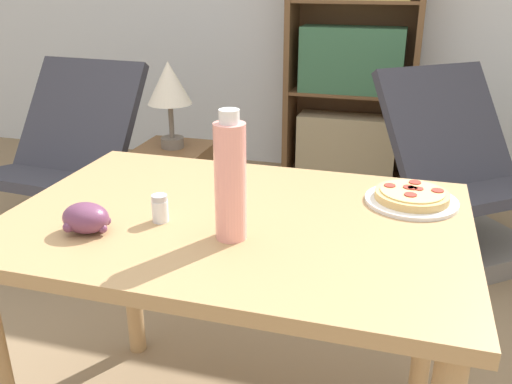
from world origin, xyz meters
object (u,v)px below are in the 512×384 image
Objects in this scene: bookshelf at (352,56)px; side_table at (176,197)px; drink_bottle at (230,180)px; table_lamp at (169,87)px; grape_bunch at (86,218)px; lounge_chair_far at (459,198)px; pizza_on_plate at (412,197)px; salt_shaker at (160,208)px; lounge_chair_near at (67,184)px.

side_table is (-0.70, -1.22, -0.56)m from bookshelf.
table_lamp is (-0.73, 1.27, -0.08)m from drink_bottle.
drink_bottle is 0.56× the size of side_table.
drink_bottle reaches higher than grape_bunch.
drink_bottle is 1.80m from lounge_chair_far.
pizza_on_plate is at bearing 28.19° from grape_bunch.
salt_shaker is at bearing -156.42° from lounge_chair_far.
lounge_chair_near is at bearing 152.13° from pizza_on_plate.
side_table is (-0.54, 1.23, -0.53)m from salt_shaker.
drink_bottle reaches higher than pizza_on_plate.
salt_shaker is at bearing -42.34° from lounge_chair_near.
table_lamp is at bearing -119.93° from bookshelf.
lounge_chair_near is at bearing -135.61° from bookshelf.
salt_shaker is at bearing -66.50° from table_lamp.
lounge_chair_near is 1.89m from bookshelf.
lounge_chair_far is at bearing 59.58° from grape_bunch.
grape_bunch is 0.38× the size of drink_bottle.
table_lamp reaches higher than side_table.
lounge_chair_far is at bearing 78.82° from pizza_on_plate.
drink_bottle is 0.17× the size of bookshelf.
lounge_chair_near and lounge_chair_far have the same top height.
salt_shaker is 0.07× the size of lounge_chair_far.
pizza_on_plate is at bearing 39.30° from drink_bottle.
drink_bottle is at bearing -60.18° from table_lamp.
table_lamp reaches higher than grape_bunch.
lounge_chair_near is at bearing -175.40° from table_lamp.
bookshelf is (1.30, 1.27, 0.53)m from lounge_chair_near.
table_lamp is (-1.36, -0.31, 0.53)m from lounge_chair_far.
drink_bottle is (-0.39, -0.32, 0.12)m from pizza_on_plate.
drink_bottle is at bearing 11.44° from grape_bunch.
salt_shaker is 1.71m from lounge_chair_near.
table_lamp is at bearing 106.65° from grape_bunch.
lounge_chair_far is 0.57× the size of bookshelf.
lounge_chair_far is at bearing 68.01° from drink_bottle.
bookshelf is at bearing 83.19° from grape_bunch.
side_table is at bearing 154.46° from lounge_chair_far.
drink_bottle reaches higher than table_lamp.
drink_bottle is 1.90m from lounge_chair_near.
drink_bottle is at bearing -9.98° from salt_shaker.
table_lamp reaches higher than lounge_chair_far.
side_table is at bearing 119.82° from drink_bottle.
drink_bottle is at bearing -60.18° from side_table.
pizza_on_plate is at bearing -139.42° from lounge_chair_far.
pizza_on_plate is at bearing -23.83° from lounge_chair_near.
drink_bottle is (0.33, 0.07, 0.10)m from grape_bunch.
grape_bunch reaches higher than salt_shaker.
lounge_chair_near is at bearing 133.62° from salt_shaker.
table_lamp is (-1.11, 0.95, 0.05)m from pizza_on_plate.
grape_bunch is at bearing -151.81° from pizza_on_plate.
bookshelf is 1.41m from table_lamp.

